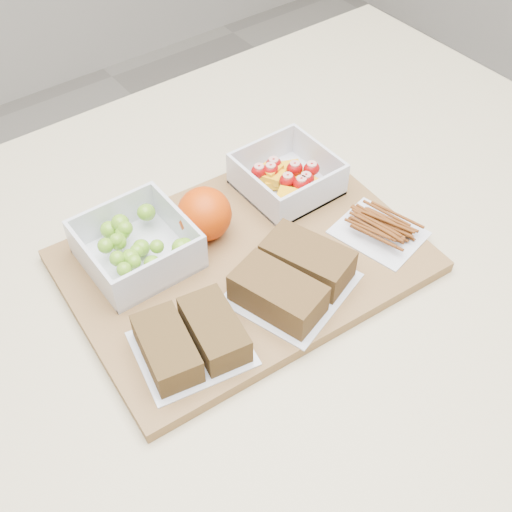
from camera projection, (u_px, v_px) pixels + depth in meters
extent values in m
cube|color=beige|center=(264.00, 443.00, 1.12)|extent=(1.20, 0.90, 0.90)
cube|color=brown|center=(244.00, 261.00, 0.80)|extent=(0.44, 0.32, 0.02)
cube|color=silver|center=(139.00, 258.00, 0.79)|extent=(0.12, 0.12, 0.00)
cube|color=silver|center=(113.00, 217.00, 0.80)|extent=(0.12, 0.00, 0.05)
cube|color=silver|center=(162.00, 274.00, 0.74)|extent=(0.12, 0.00, 0.05)
cube|color=silver|center=(178.00, 224.00, 0.79)|extent=(0.00, 0.11, 0.05)
cube|color=silver|center=(91.00, 266.00, 0.75)|extent=(0.00, 0.11, 0.05)
sphere|color=#649C20|center=(130.00, 258.00, 0.76)|extent=(0.02, 0.02, 0.02)
sphere|color=#649C20|center=(117.00, 259.00, 0.75)|extent=(0.02, 0.02, 0.02)
sphere|color=#649C20|center=(125.00, 228.00, 0.78)|extent=(0.02, 0.02, 0.02)
sphere|color=#649C20|center=(141.00, 248.00, 0.78)|extent=(0.02, 0.02, 0.02)
sphere|color=#649C20|center=(105.00, 246.00, 0.76)|extent=(0.02, 0.02, 0.02)
sphere|color=#649C20|center=(137.00, 251.00, 0.77)|extent=(0.02, 0.02, 0.02)
sphere|color=#649C20|center=(117.00, 240.00, 0.77)|extent=(0.02, 0.02, 0.02)
sphere|color=#649C20|center=(181.00, 248.00, 0.75)|extent=(0.02, 0.02, 0.02)
sphere|color=#649C20|center=(147.00, 212.00, 0.80)|extent=(0.02, 0.02, 0.02)
sphere|color=#649C20|center=(120.00, 223.00, 0.78)|extent=(0.02, 0.02, 0.02)
sphere|color=#649C20|center=(124.00, 269.00, 0.74)|extent=(0.02, 0.02, 0.02)
sphere|color=#649C20|center=(145.00, 212.00, 0.80)|extent=(0.02, 0.02, 0.02)
sphere|color=#649C20|center=(152.00, 264.00, 0.75)|extent=(0.02, 0.02, 0.02)
sphere|color=#649C20|center=(123.00, 232.00, 0.78)|extent=(0.02, 0.02, 0.02)
sphere|color=#649C20|center=(118.00, 242.00, 0.77)|extent=(0.02, 0.02, 0.02)
sphere|color=#649C20|center=(120.00, 224.00, 0.79)|extent=(0.02, 0.02, 0.02)
sphere|color=#649C20|center=(185.00, 247.00, 0.76)|extent=(0.02, 0.02, 0.02)
sphere|color=#649C20|center=(178.00, 252.00, 0.77)|extent=(0.02, 0.02, 0.02)
sphere|color=#649C20|center=(118.00, 240.00, 0.77)|extent=(0.02, 0.02, 0.02)
sphere|color=#649C20|center=(134.00, 261.00, 0.75)|extent=(0.02, 0.02, 0.02)
sphere|color=#649C20|center=(109.00, 230.00, 0.79)|extent=(0.02, 0.02, 0.02)
sphere|color=#649C20|center=(157.00, 246.00, 0.76)|extent=(0.02, 0.02, 0.02)
cube|color=silver|center=(286.00, 187.00, 0.88)|extent=(0.12, 0.12, 0.00)
cube|color=silver|center=(262.00, 153.00, 0.89)|extent=(0.12, 0.00, 0.05)
cube|color=silver|center=(314.00, 197.00, 0.83)|extent=(0.12, 0.00, 0.05)
cube|color=silver|center=(319.00, 158.00, 0.88)|extent=(0.00, 0.11, 0.05)
cube|color=silver|center=(253.00, 191.00, 0.84)|extent=(0.00, 0.11, 0.05)
cube|color=orange|center=(297.00, 185.00, 0.86)|extent=(0.03, 0.04, 0.01)
cube|color=orange|center=(272.00, 174.00, 0.87)|extent=(0.04, 0.05, 0.01)
cube|color=orange|center=(290.00, 175.00, 0.87)|extent=(0.04, 0.04, 0.01)
cube|color=orange|center=(292.00, 171.00, 0.89)|extent=(0.04, 0.04, 0.01)
cube|color=orange|center=(272.00, 176.00, 0.86)|extent=(0.04, 0.04, 0.01)
cube|color=orange|center=(271.00, 170.00, 0.87)|extent=(0.03, 0.03, 0.01)
cube|color=orange|center=(289.00, 196.00, 0.83)|extent=(0.04, 0.04, 0.01)
cube|color=orange|center=(306.00, 184.00, 0.86)|extent=(0.03, 0.03, 0.01)
cube|color=orange|center=(276.00, 181.00, 0.87)|extent=(0.04, 0.04, 0.01)
ellipsoid|color=#A30908|center=(295.00, 168.00, 0.86)|extent=(0.02, 0.02, 0.02)
ellipsoid|color=#A30908|center=(306.00, 180.00, 0.85)|extent=(0.02, 0.02, 0.02)
ellipsoid|color=#A30908|center=(259.00, 171.00, 0.86)|extent=(0.02, 0.02, 0.02)
ellipsoid|color=#A30908|center=(311.00, 169.00, 0.86)|extent=(0.02, 0.02, 0.02)
ellipsoid|color=#A30908|center=(271.00, 170.00, 0.86)|extent=(0.02, 0.02, 0.02)
ellipsoid|color=#A30908|center=(301.00, 183.00, 0.84)|extent=(0.02, 0.02, 0.02)
ellipsoid|color=#A30908|center=(288.00, 180.00, 0.85)|extent=(0.02, 0.02, 0.02)
ellipsoid|color=#A30908|center=(273.00, 164.00, 0.87)|extent=(0.02, 0.02, 0.02)
sphere|color=#CC3C04|center=(204.00, 214.00, 0.79)|extent=(0.07, 0.07, 0.07)
cube|color=silver|center=(192.00, 348.00, 0.70)|extent=(0.13, 0.12, 0.00)
cube|color=#533B1C|center=(167.00, 348.00, 0.68)|extent=(0.06, 0.10, 0.03)
cube|color=#533B1C|center=(214.00, 329.00, 0.69)|extent=(0.06, 0.10, 0.03)
cube|color=silver|center=(292.00, 288.00, 0.76)|extent=(0.17, 0.16, 0.00)
cube|color=brown|center=(278.00, 293.00, 0.72)|extent=(0.09, 0.12, 0.04)
cube|color=brown|center=(307.00, 260.00, 0.76)|extent=(0.09, 0.12, 0.04)
cube|color=silver|center=(379.00, 233.00, 0.82)|extent=(0.11, 0.12, 0.00)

